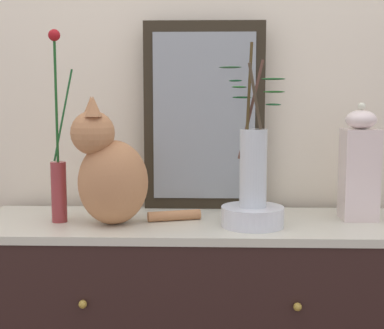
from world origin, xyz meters
The scene contains 7 objects.
wall_back centered at (0.00, 0.29, 1.30)m, with size 4.40×0.08×2.60m, color beige.
mirror_leaning centered at (0.04, 0.20, 1.20)m, with size 0.42×0.03×0.65m.
cat_sitting centered at (-0.25, -0.06, 1.04)m, with size 0.40×0.24×0.39m.
vase_slim_green centered at (-0.42, -0.03, 1.03)m, with size 0.08×0.05×0.59m.
bowl_porcelain centered at (0.19, -0.07, 0.91)m, with size 0.19×0.19×0.06m, color silver.
vase_glass_clear centered at (0.19, -0.07, 1.08)m, with size 0.20×0.18×0.49m.
jar_lidded_porcelain centered at (0.53, 0.04, 1.05)m, with size 0.11×0.11×0.37m.
Camera 1 is at (0.05, -1.74, 1.27)m, focal length 52.27 mm.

